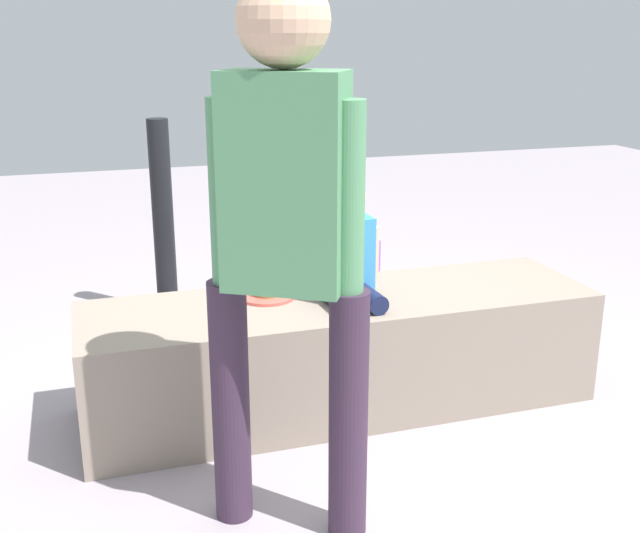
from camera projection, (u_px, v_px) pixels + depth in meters
ground_plane at (340, 404)px, 3.14m from camera, size 12.00×12.00×0.00m
concrete_ledge at (341, 352)px, 3.08m from camera, size 2.03×0.57×0.46m
child_seated at (346, 246)px, 2.94m from camera, size 0.28×0.32×0.48m
adult_standing at (286, 218)px, 2.10m from camera, size 0.43×0.34×1.61m
cake_plate at (267, 292)px, 3.01m from camera, size 0.22×0.22×0.07m
gift_bag at (362, 269)px, 4.36m from camera, size 0.20×0.08×0.38m
railing_post at (165, 245)px, 4.04m from camera, size 0.36×0.36×1.05m
water_bottle_near_gift at (222, 329)px, 3.66m from camera, size 0.06×0.06×0.22m
party_cup_red at (438, 302)px, 4.18m from camera, size 0.08×0.08×0.09m
cake_box_white at (287, 350)px, 3.52m from camera, size 0.31×0.33×0.13m
handbag_black_leather at (314, 299)px, 4.06m from camera, size 0.29×0.11×0.31m
handbag_brown_canvas at (452, 319)px, 3.79m from camera, size 0.30×0.15×0.30m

